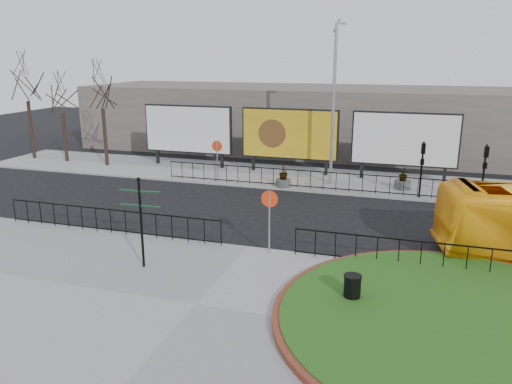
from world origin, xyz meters
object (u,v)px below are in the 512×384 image
at_px(lamp_post, 334,103).
at_px(planter_c, 403,181).
at_px(planter_b, 283,179).
at_px(litter_bin, 352,289).
at_px(billboard_mid, 289,134).
at_px(fingerpost_sign, 141,214).

bearing_deg(lamp_post, planter_c, -0.82).
bearing_deg(planter_b, litter_bin, -67.08).
bearing_deg(planter_c, billboard_mid, 164.02).
relative_size(fingerpost_sign, litter_bin, 3.60).
xyz_separation_m(billboard_mid, lamp_post, (3.01, -1.97, 2.23)).
bearing_deg(planter_c, litter_bin, -94.32).
bearing_deg(lamp_post, billboard_mid, 146.75).
height_order(lamp_post, planter_b, lamp_post).
distance_m(lamp_post, litter_bin, 15.40).
xyz_separation_m(litter_bin, planter_b, (-5.46, 12.90, 0.02)).
height_order(fingerpost_sign, planter_b, fingerpost_sign).
distance_m(billboard_mid, fingerpost_sign, 16.01).
bearing_deg(billboard_mid, planter_c, -15.98).
bearing_deg(planter_b, lamp_post, 33.01).
distance_m(lamp_post, fingerpost_sign, 14.90).
distance_m(fingerpost_sign, planter_b, 12.61).
xyz_separation_m(fingerpost_sign, planter_b, (1.98, 12.36, -1.50)).
distance_m(lamp_post, planter_b, 5.14).
relative_size(billboard_mid, planter_b, 4.72).
bearing_deg(planter_b, fingerpost_sign, -99.10).
relative_size(lamp_post, planter_c, 7.04).
relative_size(billboard_mid, planter_c, 4.73).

